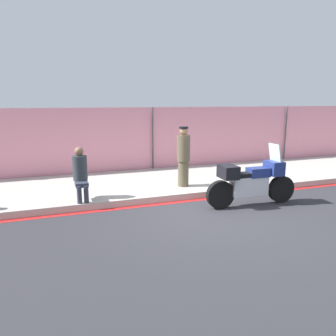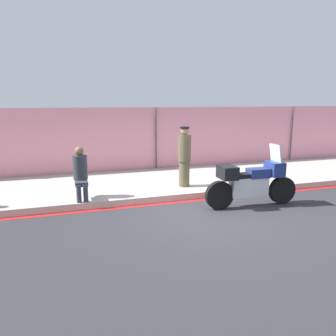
{
  "view_description": "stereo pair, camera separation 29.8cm",
  "coord_description": "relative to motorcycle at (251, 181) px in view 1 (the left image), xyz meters",
  "views": [
    {
      "loc": [
        -3.33,
        -6.37,
        2.49
      ],
      "look_at": [
        -0.56,
        1.3,
        0.82
      ],
      "focal_mm": 35.0,
      "sensor_mm": 36.0,
      "label": 1
    },
    {
      "loc": [
        -3.05,
        -6.46,
        2.49
      ],
      "look_at": [
        -0.56,
        1.3,
        0.82
      ],
      "focal_mm": 35.0,
      "sensor_mm": 36.0,
      "label": 2
    }
  ],
  "objects": [
    {
      "name": "ground_plane",
      "position": [
        -1.14,
        -0.11,
        -0.6
      ],
      "size": [
        120.0,
        120.0,
        0.0
      ],
      "primitive_type": "plane",
      "color": "#2D2D33"
    },
    {
      "name": "sidewalk",
      "position": [
        -1.14,
        2.61,
        -0.51
      ],
      "size": [
        41.48,
        3.36,
        0.17
      ],
      "color": "#ADA89E",
      "rests_on": "ground_plane"
    },
    {
      "name": "curb_paint_stripe",
      "position": [
        -1.14,
        0.84,
        -0.59
      ],
      "size": [
        41.48,
        0.18,
        0.01
      ],
      "color": "red",
      "rests_on": "ground_plane"
    },
    {
      "name": "storefront_fence",
      "position": [
        -1.14,
        4.38,
        0.54
      ],
      "size": [
        39.4,
        0.17,
        2.28
      ],
      "color": "pink",
      "rests_on": "ground_plane"
    },
    {
      "name": "motorcycle",
      "position": [
        0.0,
        0.0,
        0.0
      ],
      "size": [
        2.34,
        0.56,
        1.48
      ],
      "rotation": [
        0.0,
        0.0,
        -0.04
      ],
      "color": "black",
      "rests_on": "ground_plane"
    },
    {
      "name": "officer_standing",
      "position": [
        -1.07,
        1.67,
        0.41
      ],
      "size": [
        0.36,
        0.36,
        1.65
      ],
      "color": "brown",
      "rests_on": "sidewalk"
    },
    {
      "name": "person_seated_on_curb",
      "position": [
        -3.85,
        1.37,
        0.27
      ],
      "size": [
        0.34,
        0.64,
        1.26
      ],
      "color": "#2D3342",
      "rests_on": "sidewalk"
    }
  ]
}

